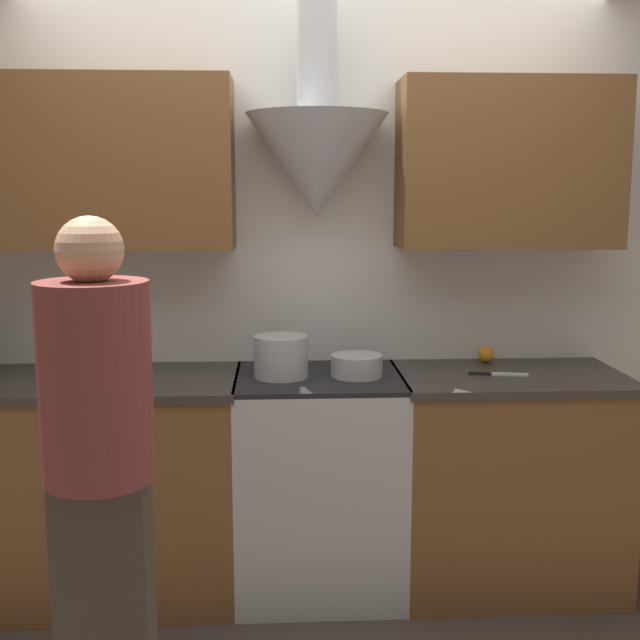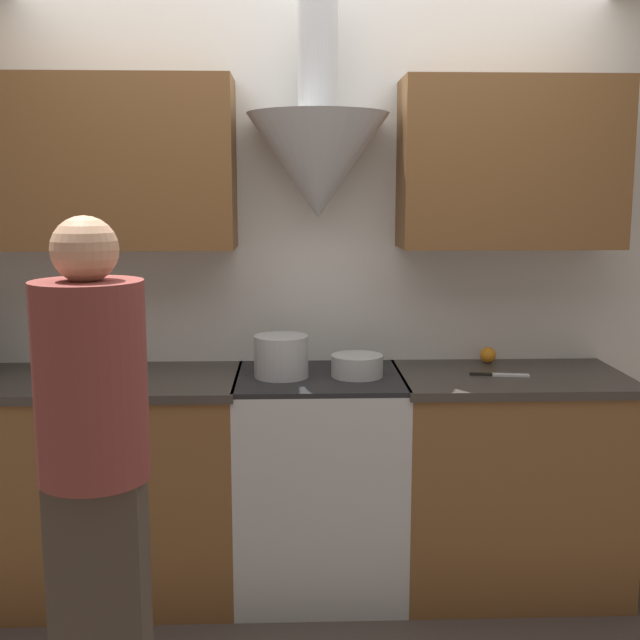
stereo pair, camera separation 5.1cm
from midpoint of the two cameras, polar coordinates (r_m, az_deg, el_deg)
ground_plane at (r=3.36m, az=0.62°, el=-21.02°), size 12.00×12.00×0.00m
wall_back at (r=3.51m, az=-1.51°, el=5.73°), size 8.40×0.59×2.60m
counter_left at (r=3.60m, az=-17.92°, el=-11.16°), size 1.55×0.62×0.93m
counter_right at (r=3.59m, az=13.62°, el=-10.99°), size 0.95×0.62×0.93m
stove_range at (r=3.47m, az=0.36°, el=-11.42°), size 0.69×0.60×0.93m
stock_pot at (r=3.30m, az=-2.33°, el=-2.59°), size 0.22×0.22×0.17m
mixing_bowl at (r=3.31m, az=3.09°, el=-3.26°), size 0.21×0.21×0.09m
orange_fruit at (r=3.65m, az=12.24°, el=-2.44°), size 0.07×0.07×0.07m
chefs_knife at (r=3.42m, az=13.09°, el=-3.82°), size 0.25×0.07×0.01m
person_foreground_left at (r=2.36m, az=-15.09°, el=-10.65°), size 0.31×0.31×1.63m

